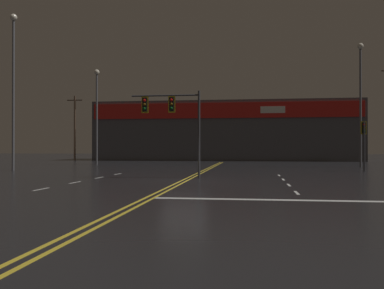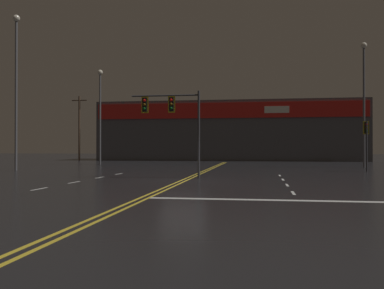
{
  "view_description": "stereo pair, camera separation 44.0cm",
  "coord_description": "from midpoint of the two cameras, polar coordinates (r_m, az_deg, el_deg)",
  "views": [
    {
      "loc": [
        3.62,
        -22.87,
        1.81
      ],
      "look_at": [
        0.0,
        3.25,
        2.0
      ],
      "focal_mm": 40.0,
      "sensor_mm": 36.0,
      "label": 1
    },
    {
      "loc": [
        4.05,
        -22.81,
        1.81
      ],
      "look_at": [
        0.0,
        3.25,
        2.0
      ],
      "focal_mm": 40.0,
      "sensor_mm": 36.0,
      "label": 2
    }
  ],
  "objects": [
    {
      "name": "streetlight_near_left",
      "position": [
        37.05,
        -23.03,
        8.64
      ],
      "size": [
        0.56,
        0.56,
        12.38
      ],
      "color": "#59595E",
      "rests_on": "ground"
    },
    {
      "name": "building_backdrop",
      "position": [
        62.25,
        4.35,
        1.72
      ],
      "size": [
        36.82,
        10.23,
        8.24
      ],
      "color": "#4C4C51",
      "rests_on": "ground"
    },
    {
      "name": "ground_plane",
      "position": [
        23.23,
        -1.65,
        -4.88
      ],
      "size": [
        200.0,
        200.0,
        0.0
      ],
      "primitive_type": "plane",
      "color": "black"
    },
    {
      "name": "traffic_signal_corner_northeast",
      "position": [
        34.85,
        21.61,
        1.24
      ],
      "size": [
        0.42,
        0.36,
        3.81
      ],
      "color": "#38383D",
      "rests_on": "ground"
    },
    {
      "name": "traffic_signal_median",
      "position": [
        25.76,
        -3.36,
        4.36
      ],
      "size": [
        4.19,
        0.36,
        5.2
      ],
      "color": "#38383D",
      "rests_on": "ground"
    },
    {
      "name": "road_markings",
      "position": [
        21.44,
        0.62,
        -5.24
      ],
      "size": [
        16.1,
        60.0,
        0.01
      ],
      "color": "gold",
      "rests_on": "ground"
    },
    {
      "name": "streetlight_median_approach",
      "position": [
        46.96,
        -12.85,
        5.23
      ],
      "size": [
        0.56,
        0.56,
        10.16
      ],
      "color": "#59595E",
      "rests_on": "ground"
    },
    {
      "name": "utility_pole_row",
      "position": [
        57.02,
        7.12,
        3.41
      ],
      "size": [
        44.16,
        0.26,
        12.15
      ],
      "color": "#4C3828",
      "rests_on": "ground"
    },
    {
      "name": "streetlight_near_right",
      "position": [
        42.43,
        21.27,
        6.79
      ],
      "size": [
        0.56,
        0.56,
        11.44
      ],
      "color": "#59595E",
      "rests_on": "ground"
    }
  ]
}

